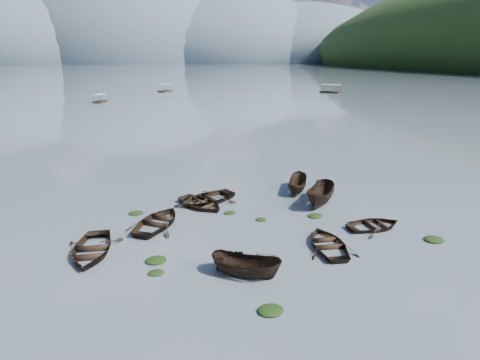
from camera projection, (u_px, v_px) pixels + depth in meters
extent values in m
plane|color=slate|center=(286.00, 284.00, 20.05)|extent=(2400.00, 2400.00, 0.00)
ellipsoid|color=#475666|center=(37.00, 63.00, 805.86)|extent=(520.00, 520.00, 280.00)
ellipsoid|color=#475666|center=(133.00, 63.00, 844.95)|extent=(520.00, 520.00, 340.00)
ellipsoid|color=#475666|center=(221.00, 62.00, 884.05)|extent=(520.00, 520.00, 260.00)
ellipsoid|color=#475666|center=(293.00, 62.00, 919.23)|extent=(520.00, 520.00, 220.00)
imported|color=black|center=(92.00, 253.00, 23.14)|extent=(3.69, 5.02, 1.01)
imported|color=black|center=(158.00, 225.00, 27.04)|extent=(5.50, 6.01, 1.02)
imported|color=black|center=(246.00, 276.00, 20.78)|extent=(4.26, 3.32, 1.56)
imported|color=black|center=(328.00, 247.00, 23.90)|extent=(3.46, 4.60, 0.90)
imported|color=black|center=(374.00, 228.00, 26.59)|extent=(4.33, 3.28, 0.84)
imported|color=black|center=(320.00, 204.00, 30.93)|extent=(4.48, 5.01, 1.90)
imported|color=black|center=(201.00, 207.00, 30.40)|extent=(5.23, 5.53, 0.93)
imported|color=black|center=(207.00, 202.00, 31.38)|extent=(6.10, 5.50, 1.04)
imported|color=black|center=(297.00, 191.00, 33.86)|extent=(3.24, 4.37, 1.59)
ellipsoid|color=black|center=(156.00, 261.00, 22.25)|extent=(1.26, 1.03, 0.28)
ellipsoid|color=black|center=(156.00, 273.00, 21.00)|extent=(0.93, 0.74, 0.20)
ellipsoid|color=black|center=(271.00, 312.00, 17.85)|extent=(1.27, 1.02, 0.28)
ellipsoid|color=black|center=(261.00, 220.00, 27.90)|extent=(0.84, 0.71, 0.19)
ellipsoid|color=black|center=(434.00, 240.00, 24.78)|extent=(1.33, 1.05, 0.28)
ellipsoid|color=black|center=(136.00, 214.00, 28.98)|extent=(1.14, 0.92, 0.24)
ellipsoid|color=black|center=(230.00, 213.00, 29.08)|extent=(0.96, 0.80, 0.20)
ellipsoid|color=black|center=(315.00, 217.00, 28.50)|extent=(1.13, 0.91, 0.25)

